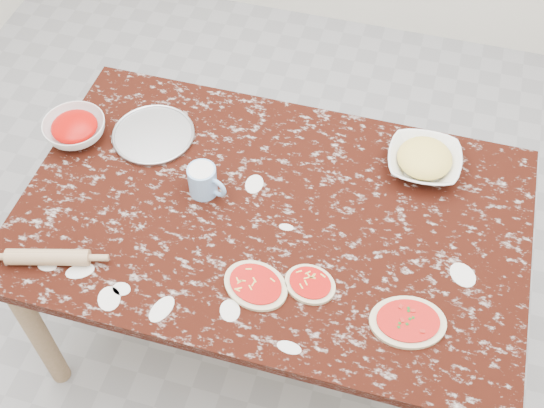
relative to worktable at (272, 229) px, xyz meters
The scene contains 10 objects.
ground 0.67m from the worktable, ahead, with size 4.00×4.00×0.00m, color gray.
worktable is the anchor object (origin of this frame).
pizza_tray 0.54m from the worktable, 156.46° to the left, with size 0.28×0.28×0.01m, color #B2B2B7.
sauce_bowl 0.76m from the worktable, 169.19° to the left, with size 0.21×0.21×0.07m, color white.
cheese_bowl 0.55m from the worktable, 36.71° to the left, with size 0.24×0.24×0.06m, color white.
flour_mug 0.27m from the worktable, behind, with size 0.14×0.09×0.11m.
pizza_left 0.29m from the worktable, 84.45° to the right, with size 0.24×0.21×0.02m.
pizza_mid 0.30m from the worktable, 51.39° to the right, with size 0.18×0.16×0.02m.
pizza_right 0.55m from the worktable, 29.65° to the right, with size 0.25×0.21×0.02m.
rolling_pin 0.70m from the worktable, 149.17° to the right, with size 0.05×0.05×0.25m, color tan.
Camera 1 is at (0.35, -1.25, 2.49)m, focal length 45.38 mm.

